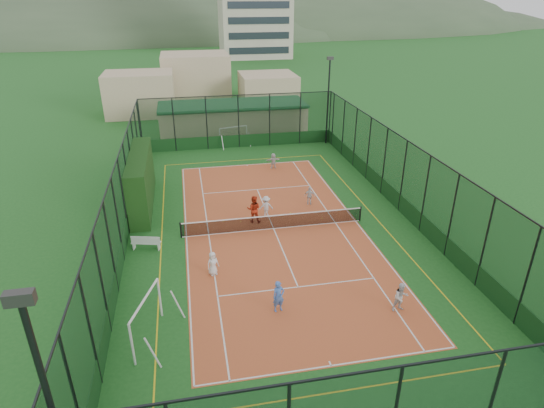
{
  "coord_description": "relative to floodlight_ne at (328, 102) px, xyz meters",
  "views": [
    {
      "loc": [
        -5.0,
        -24.98,
        13.77
      ],
      "look_at": [
        0.12,
        1.16,
        1.2
      ],
      "focal_mm": 30.0,
      "sensor_mm": 36.0,
      "label": 1
    }
  ],
  "objects": [
    {
      "name": "futsal_goal_near",
      "position": [
        -15.89,
        -25.42,
        -3.09
      ],
      "size": [
        3.32,
        1.9,
        2.06
      ],
      "primitive_type": null,
      "rotation": [
        0.0,
        0.0,
        1.24
      ],
      "color": "white",
      "rests_on": "ground"
    },
    {
      "name": "perimeter_fence",
      "position": [
        -8.6,
        -16.6,
        -1.62
      ],
      "size": [
        18.12,
        34.12,
        5.0
      ],
      "primitive_type": null,
      "color": "black",
      "rests_on": "ground"
    },
    {
      "name": "hedge_left",
      "position": [
        -16.9,
        -11.24,
        -2.28
      ],
      "size": [
        1.26,
        8.42,
        3.68
      ],
      "primitive_type": "cube",
      "color": "black",
      "rests_on": "ground"
    },
    {
      "name": "tennis_net",
      "position": [
        -8.6,
        -16.6,
        -3.59
      ],
      "size": [
        11.67,
        0.12,
        1.06
      ],
      "primitive_type": null,
      "color": "black",
      "rests_on": "ground"
    },
    {
      "name": "court_slab",
      "position": [
        -8.6,
        -16.6,
        -4.12
      ],
      "size": [
        11.17,
        23.97,
        0.01
      ],
      "primitive_type": "cube",
      "color": "#C1602A",
      "rests_on": "ground"
    },
    {
      "name": "child_far_right",
      "position": [
        -5.41,
        -13.53,
        -3.46
      ],
      "size": [
        0.83,
        0.56,
        1.31
      ],
      "primitive_type": "imported",
      "rotation": [
        0.0,
        0.0,
        2.8
      ],
      "color": "silver",
      "rests_on": "court_slab"
    },
    {
      "name": "futsal_goal_far",
      "position": [
        -9.07,
        0.99,
        -3.21
      ],
      "size": [
        2.95,
        1.46,
        1.83
      ],
      "primitive_type": null,
      "rotation": [
        0.0,
        0.0,
        0.23
      ],
      "color": "white",
      "rests_on": "ground"
    },
    {
      "name": "clubhouse",
      "position": [
        -8.6,
        5.4,
        -2.55
      ],
      "size": [
        15.2,
        7.2,
        3.15
      ],
      "primitive_type": null,
      "color": "tan",
      "rests_on": "ground"
    },
    {
      "name": "child_far_back",
      "position": [
        -6.5,
        -5.9,
        -3.46
      ],
      "size": [
        1.24,
        0.47,
        1.31
      ],
      "primitive_type": "imported",
      "rotation": [
        0.0,
        0.0,
        3.21
      ],
      "color": "silver",
      "rests_on": "court_slab"
    },
    {
      "name": "tennis_balls",
      "position": [
        -8.61,
        -15.24,
        -4.08
      ],
      "size": [
        6.56,
        1.28,
        0.07
      ],
      "color": "#CCE033",
      "rests_on": "court_slab"
    },
    {
      "name": "child_far_left",
      "position": [
        -8.75,
        -14.78,
        -3.38
      ],
      "size": [
        0.97,
        0.59,
        1.47
      ],
      "primitive_type": "imported",
      "rotation": [
        0.0,
        0.0,
        3.09
      ],
      "color": "silver",
      "rests_on": "court_slab"
    },
    {
      "name": "coach",
      "position": [
        -9.68,
        -15.4,
        -3.2
      ],
      "size": [
        1.03,
        0.89,
        1.83
      ],
      "primitive_type": "imported",
      "rotation": [
        0.0,
        0.0,
        2.89
      ],
      "color": "#B42A13",
      "rests_on": "court_slab"
    },
    {
      "name": "child_near_mid",
      "position": [
        -9.97,
        -24.63,
        -3.31
      ],
      "size": [
        0.65,
        0.5,
        1.6
      ],
      "primitive_type": "imported",
      "rotation": [
        0.0,
        0.0,
        0.23
      ],
      "color": "#4875CC",
      "rests_on": "court_slab"
    },
    {
      "name": "distant_hills",
      "position": [
        -8.6,
        133.4,
        -4.12
      ],
      "size": [
        200.0,
        60.0,
        24.0
      ],
      "primitive_type": null,
      "color": "#384C33",
      "rests_on": "ground"
    },
    {
      "name": "ground",
      "position": [
        -8.6,
        -16.6,
        -4.12
      ],
      "size": [
        300.0,
        300.0,
        0.0
      ],
      "primitive_type": "plane",
      "color": "#1D541E",
      "rests_on": "ground"
    },
    {
      "name": "white_bench",
      "position": [
        -16.4,
        -17.62,
        -3.65
      ],
      "size": [
        1.76,
        0.88,
        0.95
      ],
      "primitive_type": null,
      "rotation": [
        0.0,
        0.0,
        -0.25
      ],
      "color": "white",
      "rests_on": "ground"
    },
    {
      "name": "child_near_left",
      "position": [
        -12.76,
        -21.0,
        -3.45
      ],
      "size": [
        0.77,
        0.64,
        1.34
      ],
      "primitive_type": "imported",
      "rotation": [
        0.0,
        0.0,
        0.39
      ],
      "color": "white",
      "rests_on": "court_slab"
    },
    {
      "name": "floodlight_ne",
      "position": [
        0.0,
        0.0,
        0.0
      ],
      "size": [
        0.6,
        0.26,
        8.25
      ],
      "primitive_type": null,
      "color": "black",
      "rests_on": "ground"
    },
    {
      "name": "child_near_right",
      "position": [
        -4.33,
        -25.71,
        -3.37
      ],
      "size": [
        0.76,
        0.61,
        1.48
      ],
      "primitive_type": "imported",
      "rotation": [
        0.0,
        0.0,
        0.08
      ],
      "color": "silver",
      "rests_on": "court_slab"
    }
  ]
}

